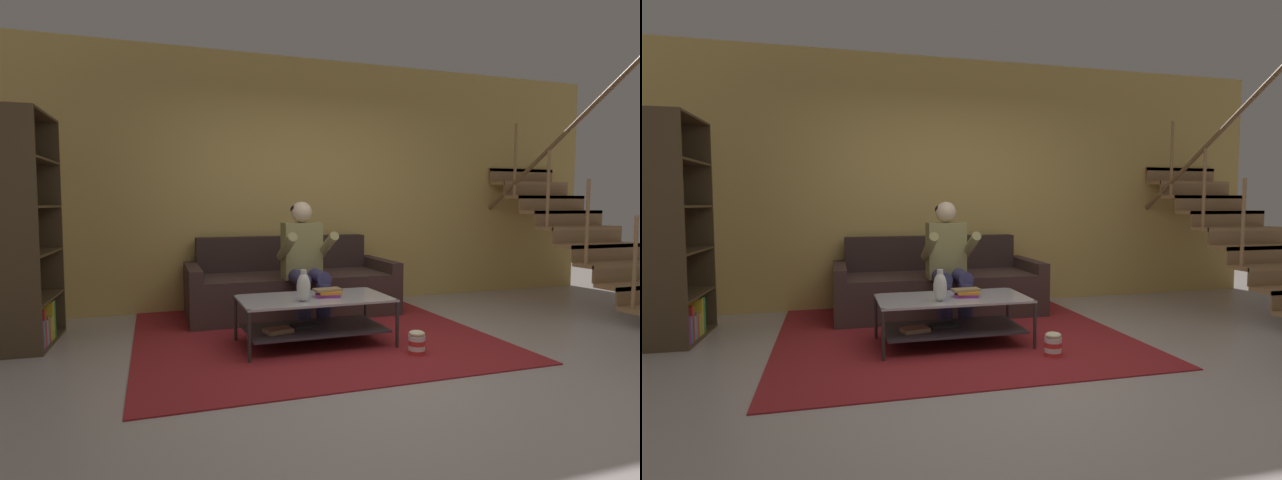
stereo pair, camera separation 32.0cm
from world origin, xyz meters
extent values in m
plane|color=#A99D9A|center=(0.00, 0.00, 0.00)|extent=(16.80, 16.80, 0.00)
cube|color=tan|center=(0.00, 2.46, 1.45)|extent=(8.40, 0.12, 2.90)
cube|color=#A1774D|center=(3.23, 0.79, 0.54)|extent=(1.03, 0.28, 0.04)
cube|color=#A1774D|center=(3.23, 1.08, 0.72)|extent=(1.03, 0.28, 0.04)
cube|color=olive|center=(3.23, 0.94, 0.65)|extent=(1.03, 0.02, 0.19)
cube|color=#A1774D|center=(3.23, 1.36, 0.91)|extent=(1.03, 0.28, 0.04)
cube|color=olive|center=(3.23, 1.23, 0.84)|extent=(1.03, 0.02, 0.19)
cube|color=#A1774D|center=(3.23, 1.64, 1.10)|extent=(1.03, 0.28, 0.04)
cube|color=olive|center=(3.23, 1.51, 1.02)|extent=(1.03, 0.02, 0.19)
cube|color=#A1774D|center=(3.23, 1.92, 1.28)|extent=(1.03, 0.28, 0.04)
cube|color=olive|center=(3.23, 1.79, 1.21)|extent=(1.03, 0.02, 0.19)
cube|color=#A1774D|center=(3.23, 2.21, 1.47)|extent=(1.03, 0.28, 0.04)
cube|color=olive|center=(3.23, 2.08, 1.40)|extent=(1.03, 0.02, 0.19)
cube|color=#A1774D|center=(3.23, 2.49, 1.66)|extent=(1.03, 0.28, 0.04)
cube|color=olive|center=(3.23, 2.36, 1.58)|extent=(1.03, 0.02, 0.19)
cylinder|color=#A1774D|center=(2.76, 0.79, 1.01)|extent=(0.04, 0.04, 0.90)
cylinder|color=#A1774D|center=(2.76, 1.36, 1.38)|extent=(0.04, 0.04, 0.90)
cylinder|color=#A1774D|center=(2.76, 1.92, 1.75)|extent=(0.04, 0.04, 0.90)
cylinder|color=#A1774D|center=(2.76, 2.49, 2.13)|extent=(0.04, 0.04, 0.90)
cylinder|color=brown|center=(2.76, 1.36, 1.83)|extent=(0.05, 2.29, 1.53)
cube|color=#3C2A26|center=(-0.19, 1.87, 0.22)|extent=(1.95, 0.92, 0.45)
cube|color=#332420|center=(-0.19, 2.24, 0.64)|extent=(1.95, 0.18, 0.38)
cube|color=#3C2A26|center=(-1.23, 1.87, 0.28)|extent=(0.13, 0.92, 0.57)
cube|color=#3C2A26|center=(0.85, 1.87, 0.28)|extent=(0.13, 0.92, 0.57)
cylinder|color=#393560|center=(-0.29, 1.10, 0.22)|extent=(0.14, 0.14, 0.45)
cylinder|color=#393560|center=(-0.09, 1.10, 0.22)|extent=(0.14, 0.14, 0.45)
cylinder|color=#393560|center=(-0.29, 1.27, 0.49)|extent=(0.14, 0.42, 0.14)
cylinder|color=#393560|center=(-0.09, 1.27, 0.49)|extent=(0.14, 0.42, 0.14)
cube|color=#918952|center=(-0.19, 1.48, 0.73)|extent=(0.38, 0.22, 0.56)
cylinder|color=#918952|center=(-0.39, 1.30, 0.79)|extent=(0.09, 0.49, 0.31)
cylinder|color=#918952|center=(0.01, 1.30, 0.79)|extent=(0.09, 0.49, 0.31)
sphere|color=beige|center=(-0.19, 1.48, 1.12)|extent=(0.21, 0.21, 0.21)
ellipsoid|color=black|center=(-0.19, 1.50, 1.14)|extent=(0.21, 0.21, 0.13)
cube|color=#BAB5B8|center=(-0.32, 0.67, 0.40)|extent=(1.26, 0.68, 0.02)
cube|color=#373239|center=(-0.32, 0.67, 0.14)|extent=(1.16, 0.62, 0.02)
cylinder|color=#302929|center=(-0.94, 0.35, 0.20)|extent=(0.03, 0.03, 0.41)
cylinder|color=#302929|center=(0.30, 0.35, 0.20)|extent=(0.03, 0.03, 0.41)
cylinder|color=#302929|center=(-0.94, 1.00, 0.20)|extent=(0.03, 0.03, 0.41)
cylinder|color=#302929|center=(0.30, 1.00, 0.20)|extent=(0.03, 0.03, 0.41)
cube|color=#956C4D|center=(-0.65, 0.60, 0.17)|extent=(0.25, 0.20, 0.03)
cube|color=#212729|center=(-0.39, 0.72, 0.16)|extent=(0.23, 0.17, 0.02)
cube|color=maroon|center=(-0.26, 1.17, 0.01)|extent=(3.06, 3.19, 0.01)
cube|color=#884F5B|center=(-0.26, 1.17, 0.01)|extent=(1.68, 1.75, 0.00)
ellipsoid|color=silver|center=(-0.46, 0.53, 0.53)|extent=(0.11, 0.11, 0.23)
cylinder|color=silver|center=(-0.46, 0.53, 0.64)|extent=(0.05, 0.05, 0.05)
cube|color=#943392|center=(-0.21, 0.66, 0.42)|extent=(0.23, 0.19, 0.03)
cube|color=orange|center=(-0.19, 0.66, 0.45)|extent=(0.20, 0.19, 0.02)
cube|color=#94784E|center=(-0.21, 0.66, 0.47)|extent=(0.24, 0.14, 0.02)
cube|color=#493822|center=(-2.61, 1.05, 0.98)|extent=(0.35, 0.03, 1.96)
cube|color=#493822|center=(-2.58, 1.89, 0.98)|extent=(0.35, 0.03, 1.96)
cube|color=#493822|center=(-2.76, 1.48, 0.98)|extent=(0.06, 0.87, 1.96)
cube|color=#493822|center=(-2.60, 1.47, 0.01)|extent=(0.38, 0.84, 0.02)
cube|color=#493822|center=(-2.60, 1.47, 0.39)|extent=(0.38, 0.84, 0.02)
cube|color=#493822|center=(-2.60, 1.47, 0.78)|extent=(0.38, 0.84, 0.02)
cube|color=#493822|center=(-2.60, 1.47, 1.18)|extent=(0.38, 0.84, 0.02)
cube|color=#493822|center=(-2.60, 1.47, 1.57)|extent=(0.38, 0.84, 0.02)
cube|color=#493822|center=(-2.60, 1.47, 1.95)|extent=(0.38, 0.84, 0.02)
cube|color=#2B8449|center=(-2.59, 1.09, 0.14)|extent=(0.26, 0.06, 0.23)
cube|color=#862B8F|center=(-2.58, 1.15, 0.14)|extent=(0.24, 0.06, 0.24)
cube|color=teal|center=(-2.61, 1.20, 0.13)|extent=(0.31, 0.05, 0.23)
cube|color=red|center=(-2.61, 1.24, 0.17)|extent=(0.32, 0.06, 0.31)
cube|color=#7795B5|center=(-2.60, 1.30, 0.13)|extent=(0.31, 0.06, 0.21)
cube|color=#987A4B|center=(-2.58, 1.35, 0.14)|extent=(0.28, 0.04, 0.24)
cube|color=red|center=(-2.60, 1.38, 0.13)|extent=(0.31, 0.04, 0.22)
cube|color=#ADB640|center=(-2.60, 1.43, 0.12)|extent=(0.31, 0.05, 0.21)
cube|color=gold|center=(-2.58, 1.47, 0.13)|extent=(0.28, 0.06, 0.21)
cube|color=yellow|center=(-2.57, 1.52, 0.18)|extent=(0.26, 0.05, 0.32)
cube|color=#308F49|center=(-2.58, 1.57, 0.18)|extent=(0.28, 0.06, 0.33)
cylinder|color=red|center=(0.36, 0.15, 0.02)|extent=(0.13, 0.13, 0.04)
cylinder|color=white|center=(0.36, 0.15, 0.06)|extent=(0.13, 0.13, 0.04)
cylinder|color=red|center=(0.36, 0.15, 0.10)|extent=(0.13, 0.13, 0.04)
cylinder|color=white|center=(0.36, 0.15, 0.14)|extent=(0.13, 0.13, 0.04)
ellipsoid|color=beige|center=(0.36, 0.15, 0.17)|extent=(0.13, 0.13, 0.05)
camera|label=1|loc=(-1.61, -3.29, 1.20)|focal=28.00mm
camera|label=2|loc=(-1.30, -3.38, 1.20)|focal=28.00mm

